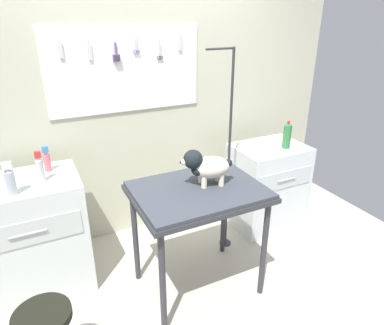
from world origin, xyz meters
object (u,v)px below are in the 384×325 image
(grooming_arm, at_px, (228,163))
(dog, at_px, (206,166))
(spray_bottle_tall, at_px, (47,161))
(cabinet_right, at_px, (267,186))
(soda_bottle, at_px, (287,136))
(counter_left, at_px, (31,236))
(grooming_table, at_px, (198,199))

(grooming_arm, height_order, dog, grooming_arm)
(grooming_arm, distance_m, spray_bottle_tall, 1.45)
(cabinet_right, bearing_deg, soda_bottle, -42.26)
(counter_left, xyz_separation_m, soda_bottle, (2.29, -0.16, 0.51))
(counter_left, relative_size, cabinet_right, 1.08)
(grooming_arm, bearing_deg, dog, -139.58)
(grooming_table, bearing_deg, cabinet_right, 26.16)
(grooming_table, distance_m, soda_bottle, 1.23)
(grooming_table, height_order, grooming_arm, grooming_arm)
(cabinet_right, bearing_deg, dog, -153.35)
(soda_bottle, bearing_deg, cabinet_right, 137.74)
(grooming_arm, relative_size, dog, 4.76)
(grooming_table, xyz_separation_m, spray_bottle_tall, (-0.93, 0.69, 0.22))
(cabinet_right, bearing_deg, grooming_arm, -165.89)
(grooming_table, height_order, cabinet_right, grooming_table)
(spray_bottle_tall, bearing_deg, soda_bottle, -7.40)
(counter_left, distance_m, cabinet_right, 2.18)
(counter_left, xyz_separation_m, cabinet_right, (2.18, -0.06, -0.04))
(counter_left, bearing_deg, dog, -24.40)
(spray_bottle_tall, distance_m, soda_bottle, 2.09)
(counter_left, bearing_deg, cabinet_right, -1.61)
(grooming_arm, xyz_separation_m, soda_bottle, (0.67, 0.05, 0.13))
(spray_bottle_tall, bearing_deg, grooming_table, -36.48)
(dog, height_order, cabinet_right, dog)
(dog, distance_m, counter_left, 1.44)
(grooming_arm, relative_size, counter_left, 1.94)
(dog, bearing_deg, cabinet_right, 26.65)
(grooming_table, relative_size, grooming_arm, 0.52)
(cabinet_right, relative_size, soda_bottle, 3.24)
(dog, xyz_separation_m, soda_bottle, (1.08, 0.39, -0.06))
(soda_bottle, bearing_deg, spray_bottle_tall, 172.60)
(grooming_table, height_order, counter_left, counter_left)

